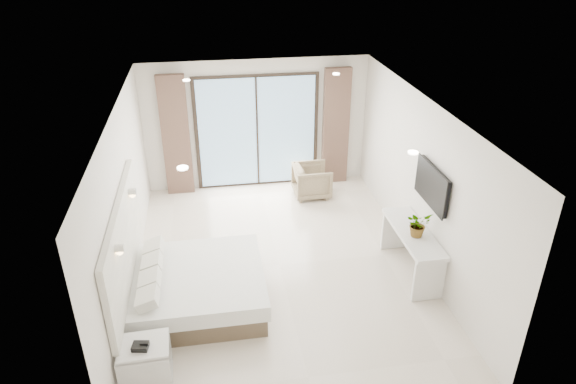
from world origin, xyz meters
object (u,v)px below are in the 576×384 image
object	(u,v)px
bed	(196,287)
console_desk	(412,243)
armchair	(312,179)
nightstand	(146,362)

from	to	relation	value
bed	console_desk	world-z (taller)	console_desk
bed	armchair	xyz separation A→B (m)	(2.38, 3.11, 0.08)
nightstand	armchair	size ratio (longest dim) A/B	0.84
armchair	console_desk	bearing A→B (deg)	-161.49
nightstand	console_desk	size ratio (longest dim) A/B	0.39
console_desk	armchair	distance (m)	3.06
bed	console_desk	bearing A→B (deg)	3.87
bed	armchair	size ratio (longest dim) A/B	2.62
nightstand	armchair	world-z (taller)	armchair
armchair	bed	bearing A→B (deg)	141.87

